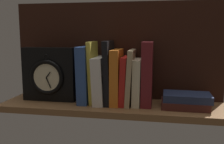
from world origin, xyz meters
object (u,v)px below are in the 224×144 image
book_red_requiem (124,80)px  book_maroon_dawkins (147,74)px  book_blue_modern (86,74)px  book_black_skeptic (109,72)px  book_stack_side (186,101)px  framed_clock (49,75)px  book_tan_shortstories (130,77)px  book_orange_pandolfini (117,77)px  book_white_catcher (101,80)px  book_yellow_seinlanguage (93,72)px  book_cream_twain (137,82)px

book_red_requiem → book_maroon_dawkins: size_ratio=0.76×
book_blue_modern → book_maroon_dawkins: size_ratio=0.92×
book_black_skeptic → book_stack_side: size_ratio=1.36×
book_red_requiem → framed_clock: (-32.06, -0.94, 1.57)cm
book_red_requiem → book_stack_side: (24.11, -2.14, -6.75)cm
book_tan_shortstories → book_stack_side: book_tan_shortstories is taller
book_orange_pandolfini → book_stack_side: (27.30, -2.14, -8.17)cm
book_white_catcher → book_black_skeptic: size_ratio=0.74×
book_black_skeptic → book_red_requiem: 7.04cm
book_black_skeptic → framed_clock: book_black_skeptic is taller
book_black_skeptic → book_orange_pandolfini: bearing=0.0°
book_white_catcher → book_tan_shortstories: book_tan_shortstories is taller
book_yellow_seinlanguage → framed_clock: book_yellow_seinlanguage is taller
book_tan_shortstories → book_stack_side: bearing=-5.6°
book_black_skeptic → book_orange_pandolfini: (3.12, 0.00, -1.72)cm
book_blue_modern → book_stack_side: 41.31cm
book_yellow_seinlanguage → book_maroon_dawkins: same height
book_orange_pandolfini → book_tan_shortstories: 5.60cm
book_blue_modern → book_red_requiem: bearing=0.0°
book_black_skeptic → book_stack_side: (30.42, -2.14, -9.88)cm
book_maroon_dawkins → framed_clock: 41.20cm
book_white_catcher → book_red_requiem: bearing=0.0°
book_yellow_seinlanguage → book_black_skeptic: size_ratio=0.99×
book_maroon_dawkins → book_yellow_seinlanguage: bearing=180.0°
book_blue_modern → book_tan_shortstories: bearing=0.0°
book_stack_side → book_maroon_dawkins: bearing=171.9°
book_red_requiem → book_tan_shortstories: book_tan_shortstories is taller
framed_clock → book_orange_pandolfini: bearing=1.9°
book_cream_twain → book_stack_side: book_cream_twain is taller
book_stack_side → book_red_requiem: bearing=174.9°
book_tan_shortstories → book_stack_side: size_ratio=1.18×
book_red_requiem → book_stack_side: size_ratio=1.03×
book_white_catcher → book_red_requiem: size_ratio=0.98×
book_white_catcher → framed_clock: 22.36cm
book_white_catcher → book_stack_side: 34.60cm
book_blue_modern → book_stack_side: bearing=-3.0°
book_yellow_seinlanguage → book_white_catcher: 4.48cm
book_stack_side → book_cream_twain: bearing=173.5°
book_yellow_seinlanguage → book_red_requiem: (13.00, 0.00, -2.98)cm
book_white_catcher → book_maroon_dawkins: (18.88, 0.00, 3.17)cm
book_black_skeptic → book_cream_twain: size_ratio=1.39×
book_maroon_dawkins → book_stack_side: book_maroon_dawkins is taller
book_cream_twain → book_maroon_dawkins: 5.23cm
book_blue_modern → book_stack_side: (40.32, -2.14, -8.73)cm
book_black_skeptic → book_red_requiem: (6.30, 0.00, -3.13)cm
book_blue_modern → framed_clock: (-15.86, -0.94, -0.42)cm
book_red_requiem → book_tan_shortstories: 2.80cm
book_stack_side → framed_clock: bearing=178.8°
book_tan_shortstories → book_cream_twain: bearing=0.0°
book_white_catcher → book_orange_pandolfini: 6.78cm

